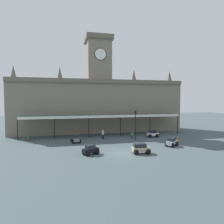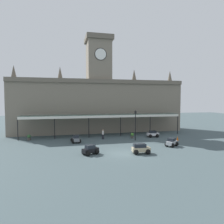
% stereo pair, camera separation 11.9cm
% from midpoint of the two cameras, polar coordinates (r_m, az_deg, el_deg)
% --- Properties ---
extents(ground_plane, '(140.00, 140.00, 0.00)m').
position_cam_midpoint_polar(ground_plane, '(26.52, 3.35, -11.41)').
color(ground_plane, '#415054').
extents(station_building, '(35.16, 6.38, 19.88)m').
position_cam_midpoint_polar(station_building, '(43.72, -3.63, 2.83)').
color(station_building, slate).
rests_on(station_building, ground).
extents(entrance_canopy, '(29.69, 3.26, 4.02)m').
position_cam_midpoint_polar(entrance_canopy, '(38.51, -2.26, -0.92)').
color(entrance_canopy, '#38564C').
rests_on(entrance_canopy, ground).
extents(car_silver_sedan, '(2.25, 2.15, 1.19)m').
position_cam_midpoint_polar(car_silver_sedan, '(31.48, 16.35, -8.22)').
color(car_silver_sedan, '#B2B5BA').
rests_on(car_silver_sedan, ground).
extents(car_beige_estate, '(2.31, 1.65, 1.27)m').
position_cam_midpoint_polar(car_beige_estate, '(26.44, 8.12, -10.22)').
color(car_beige_estate, tan).
rests_on(car_beige_estate, ground).
extents(car_white_sedan, '(2.09, 1.58, 1.19)m').
position_cam_midpoint_polar(car_white_sedan, '(38.10, 11.40, -6.12)').
color(car_white_sedan, silver).
rests_on(car_white_sedan, ground).
extents(car_black_sedan, '(2.24, 2.04, 1.19)m').
position_cam_midpoint_polar(car_black_sedan, '(26.00, -5.90, -10.58)').
color(car_black_sedan, black).
rests_on(car_black_sedan, ground).
extents(car_grey_sedan, '(1.64, 2.12, 1.19)m').
position_cam_midpoint_polar(car_grey_sedan, '(33.25, -9.95, -7.52)').
color(car_grey_sedan, slate).
rests_on(car_grey_sedan, ground).
extents(pedestrian_crossing_forecourt, '(0.34, 0.34, 1.67)m').
position_cam_midpoint_polar(pedestrian_crossing_forecourt, '(35.48, -2.44, -6.10)').
color(pedestrian_crossing_forecourt, black).
rests_on(pedestrian_crossing_forecourt, ground).
extents(victorian_lamppost, '(0.30, 0.30, 5.04)m').
position_cam_midpoint_polar(victorian_lamppost, '(34.37, 6.62, -2.71)').
color(victorian_lamppost, black).
rests_on(victorian_lamppost, ground).
extents(traffic_cone, '(0.40, 0.40, 0.74)m').
position_cam_midpoint_polar(traffic_cone, '(36.01, 17.84, -7.00)').
color(traffic_cone, orange).
rests_on(traffic_cone, ground).
extents(planter_near_kerb, '(0.60, 0.60, 0.96)m').
position_cam_midpoint_polar(planter_near_kerb, '(36.63, 5.73, -6.48)').
color(planter_near_kerb, '#47423D').
rests_on(planter_near_kerb, ground).
extents(planter_by_canopy, '(0.60, 0.60, 0.96)m').
position_cam_midpoint_polar(planter_by_canopy, '(37.29, -22.01, -6.54)').
color(planter_by_canopy, '#47423D').
rests_on(planter_by_canopy, ground).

